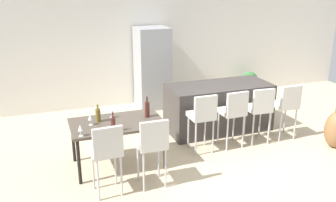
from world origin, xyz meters
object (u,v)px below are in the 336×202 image
wine_bottle_middle (98,115)px  potted_plant (250,82)px  wine_glass_far (80,128)px  floor_vase (336,129)px  kitchen_island (218,107)px  dining_chair_far (152,142)px  refrigerator (152,68)px  bar_chair_left (203,114)px  dining_table (117,126)px  wine_glass_left (111,110)px  bar_chair_middle (234,110)px  bar_chair_far (287,103)px  wine_bottle_end (113,124)px  dining_chair_near (107,149)px  wine_bottle_near (147,109)px  bar_chair_right (260,107)px  wine_glass_right (90,117)px

wine_bottle_middle → potted_plant: 4.93m
wine_glass_far → floor_vase: bearing=-4.0°
kitchen_island → dining_chair_far: 2.47m
dining_chair_far → refrigerator: bearing=72.4°
bar_chair_left → dining_table: size_ratio=0.73×
wine_glass_left → refrigerator: bearing=58.6°
kitchen_island → bar_chair_middle: (-0.15, -0.83, 0.24)m
dining_table → wine_glass_far: size_ratio=8.25×
bar_chair_far → floor_vase: bar_chair_far is taller
bar_chair_far → dining_chair_far: size_ratio=1.00×
dining_table → refrigerator: 2.93m
dining_table → floor_vase: 3.83m
dining_chair_far → wine_bottle_end: bearing=134.8°
bar_chair_left → wine_glass_far: bearing=-171.1°
dining_table → dining_chair_near: dining_chair_near is taller
kitchen_island → dining_chair_near: (-2.51, -1.60, 0.24)m
floor_vase → dining_chair_far: bearing=-177.6°
dining_table → wine_bottle_near: wine_bottle_near is taller
wine_bottle_end → dining_chair_far: bearing=-45.2°
dining_table → wine_bottle_middle: size_ratio=5.15×
bar_chair_right → dining_chair_near: 2.99m
bar_chair_left → potted_plant: size_ratio=1.73×
dining_chair_near → wine_glass_left: size_ratio=6.03×
kitchen_island → dining_chair_near: bearing=-147.5°
bar_chair_right → wine_bottle_end: 2.72m
bar_chair_right → wine_glass_right: 2.98m
wine_glass_left → bar_chair_left: bearing=-9.8°
wine_glass_right → potted_plant: bearing=30.0°
kitchen_island → dining_chair_near: size_ratio=1.91×
dining_chair_near → wine_glass_far: 0.55m
dining_table → dining_chair_far: dining_chair_far is taller
bar_chair_middle → refrigerator: 2.69m
wine_glass_right → wine_glass_left: bearing=29.0°
wine_glass_left → floor_vase: size_ratio=0.19×
bar_chair_middle → refrigerator: bearing=104.0°
dining_table → dining_chair_far: size_ratio=1.37×
dining_chair_near → wine_bottle_end: dining_chair_near is taller
kitchen_island → wine_bottle_end: size_ratio=6.64×
wine_bottle_end → dining_chair_near: bearing=-112.9°
bar_chair_far → wine_bottle_near: 2.64m
bar_chair_middle → wine_bottle_near: wine_bottle_near is taller
kitchen_island → bar_chair_right: bearing=-65.1°
wine_bottle_near → floor_vase: bearing=-12.4°
wine_bottle_end → wine_glass_right: 0.46m
bar_chair_right → dining_chair_far: bearing=-161.1°
floor_vase → potted_plant: 3.22m
wine_bottle_near → wine_bottle_middle: bearing=175.5°
wine_bottle_middle → refrigerator: size_ratio=0.15×
bar_chair_middle → dining_table: size_ratio=0.73×
wine_bottle_near → wine_bottle_middle: 0.78m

